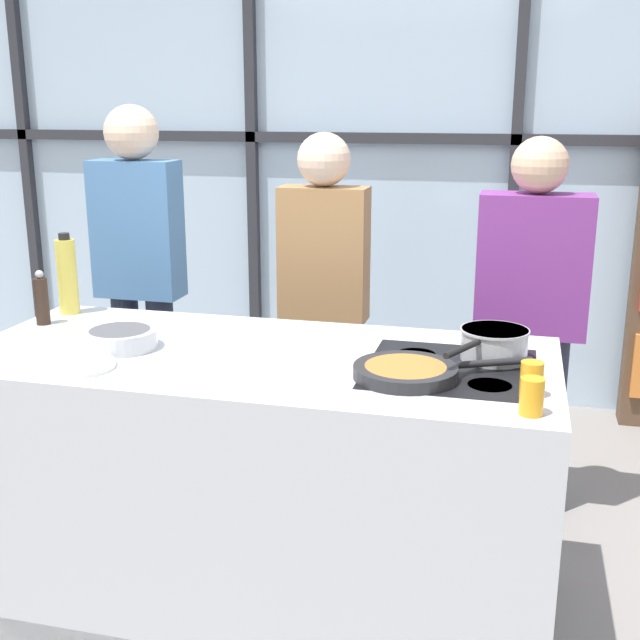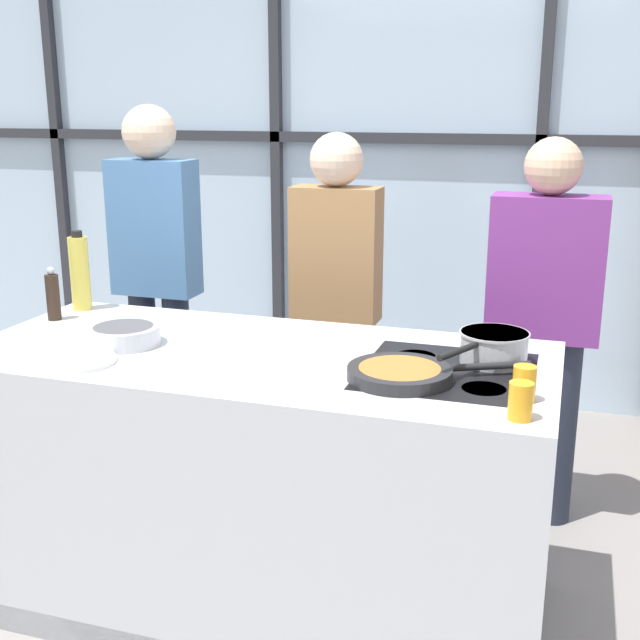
# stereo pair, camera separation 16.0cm
# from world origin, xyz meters

# --- Properties ---
(ground_plane) EXTENTS (18.00, 18.00, 0.00)m
(ground_plane) POSITION_xyz_m (0.00, 0.00, 0.00)
(ground_plane) COLOR gray
(back_window_wall) EXTENTS (6.40, 0.10, 2.80)m
(back_window_wall) POSITION_xyz_m (0.00, 2.29, 1.40)
(back_window_wall) COLOR silver
(back_window_wall) RESTS_ON ground_plane
(demo_island) EXTENTS (1.95, 0.87, 0.94)m
(demo_island) POSITION_xyz_m (0.00, -0.00, 0.47)
(demo_island) COLOR silver
(demo_island) RESTS_ON ground_plane
(spectator_far_left) EXTENTS (0.40, 0.24, 1.73)m
(spectator_far_left) POSITION_xyz_m (-0.88, 0.93, 1.01)
(spectator_far_left) COLOR #232838
(spectator_far_left) RESTS_ON ground_plane
(spectator_center_left) EXTENTS (0.38, 0.23, 1.62)m
(spectator_center_left) POSITION_xyz_m (0.00, 0.93, 0.94)
(spectator_center_left) COLOR #232838
(spectator_center_left) RESTS_ON ground_plane
(spectator_center_right) EXTENTS (0.45, 0.23, 1.61)m
(spectator_center_right) POSITION_xyz_m (0.88, 0.93, 0.91)
(spectator_center_right) COLOR #232838
(spectator_center_right) RESTS_ON ground_plane
(frying_pan) EXTENTS (0.53, 0.35, 0.04)m
(frying_pan) POSITION_xyz_m (0.52, -0.12, 0.96)
(frying_pan) COLOR #232326
(frying_pan) RESTS_ON demo_island
(saucepan) EXTENTS (0.25, 0.38, 0.10)m
(saucepan) POSITION_xyz_m (0.76, 0.12, 0.99)
(saucepan) COLOR silver
(saucepan) RESTS_ON demo_island
(white_plate) EXTENTS (0.25, 0.25, 0.01)m
(white_plate) POSITION_xyz_m (-0.50, -0.28, 0.94)
(white_plate) COLOR white
(white_plate) RESTS_ON demo_island
(mixing_bowl) EXTENTS (0.25, 0.25, 0.06)m
(mixing_bowl) POSITION_xyz_m (-0.46, -0.06, 0.97)
(mixing_bowl) COLOR silver
(mixing_bowl) RESTS_ON demo_island
(oil_bottle) EXTENTS (0.08, 0.08, 0.32)m
(oil_bottle) POSITION_xyz_m (-0.88, 0.32, 1.09)
(oil_bottle) COLOR #E0CC4C
(oil_bottle) RESTS_ON demo_island
(pepper_grinder) EXTENTS (0.05, 0.05, 0.21)m
(pepper_grinder) POSITION_xyz_m (-0.89, 0.15, 1.03)
(pepper_grinder) COLOR #332319
(pepper_grinder) RESTS_ON demo_island
(juice_glass_near) EXTENTS (0.06, 0.06, 0.10)m
(juice_glass_near) POSITION_xyz_m (0.88, -0.33, 0.99)
(juice_glass_near) COLOR orange
(juice_glass_near) RESTS_ON demo_island
(juice_glass_far) EXTENTS (0.06, 0.06, 0.10)m
(juice_glass_far) POSITION_xyz_m (0.88, -0.19, 0.99)
(juice_glass_far) COLOR orange
(juice_glass_far) RESTS_ON demo_island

